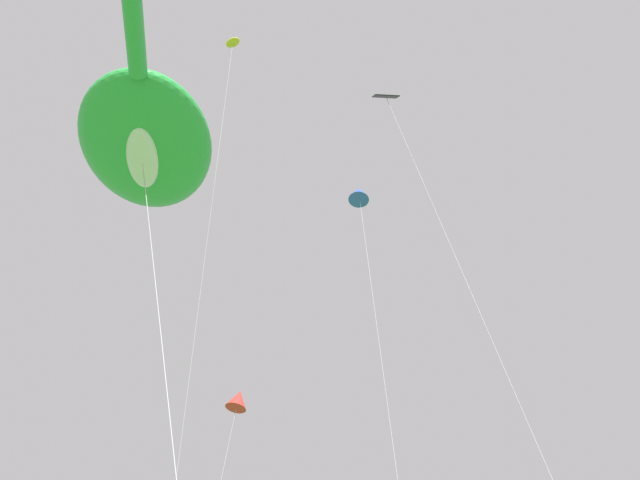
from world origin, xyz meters
name	(u,v)px	position (x,y,z in m)	size (l,w,h in m)	color
big_show_kite	(146,140)	(-1.76, 15.08, 16.62)	(7.17, 10.72, 17.36)	green
small_kite_diamond_red	(359,196)	(6.03, 14.16, 17.83)	(1.40, 1.31, 18.34)	blue
small_kite_streamer_purple	(238,400)	(7.98, 25.55, 14.51)	(2.59, 1.20, 15.07)	red
small_kite_delta_white	(228,83)	(0.61, 14.94, 21.05)	(2.29, 4.51, 23.06)	yellow
small_kite_box_yellow	(395,118)	(7.09, 12.97, 21.75)	(2.62, 4.91, 23.61)	black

